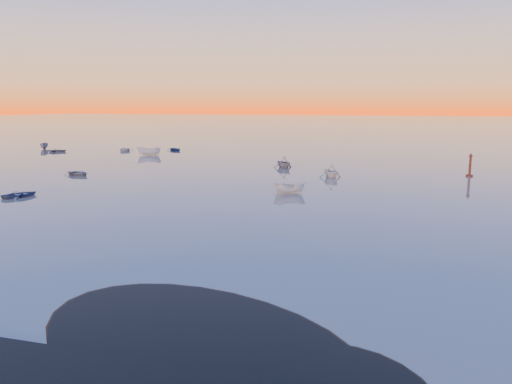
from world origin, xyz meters
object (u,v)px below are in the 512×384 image
(boat_near_left, at_px, (79,175))
(channel_marker, at_px, (470,167))
(boat_near_right, at_px, (331,177))
(boat_near_center, at_px, (289,193))

(boat_near_left, bearing_deg, channel_marker, -49.97)
(channel_marker, bearing_deg, boat_near_right, -161.27)
(boat_near_center, relative_size, channel_marker, 1.13)
(boat_near_left, xyz_separation_m, channel_marker, (51.59, 13.64, 1.29))
(boat_near_center, bearing_deg, boat_near_right, -42.88)
(boat_near_left, xyz_separation_m, boat_near_right, (33.65, 7.56, 0.00))
(boat_near_right, bearing_deg, boat_near_center, 44.59)
(boat_near_left, distance_m, channel_marker, 53.38)
(boat_near_center, distance_m, boat_near_right, 13.65)
(boat_near_center, xyz_separation_m, channel_marker, (20.75, 19.44, 1.29))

